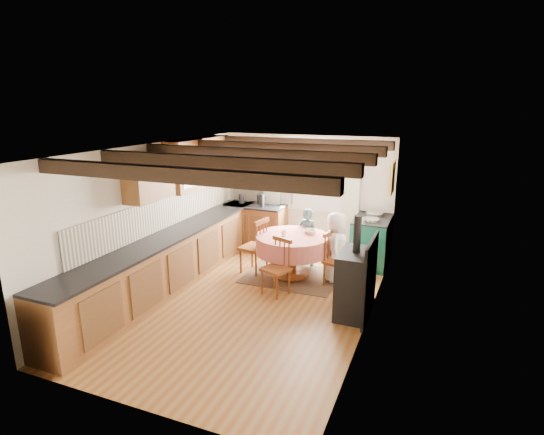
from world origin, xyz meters
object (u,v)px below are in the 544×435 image
at_px(chair_near, 276,267).
at_px(cast_iron_stove, 355,266).
at_px(cup, 284,233).
at_px(child_right, 336,247).
at_px(aga_range, 371,241).
at_px(dining_table, 292,256).
at_px(child_far, 307,237).
at_px(chair_left, 254,245).
at_px(chair_right, 337,260).

distance_m(chair_near, cast_iron_stove, 1.37).
relative_size(chair_near, cup, 9.15).
height_order(child_right, cup, child_right).
bearing_deg(aga_range, child_right, -114.17).
xyz_separation_m(aga_range, cast_iron_stove, (0.11, -2.15, 0.28)).
xyz_separation_m(dining_table, child_right, (0.75, 0.13, 0.23)).
distance_m(dining_table, child_far, 0.68).
bearing_deg(child_right, child_far, 40.79).
relative_size(chair_left, chair_right, 1.10).
distance_m(aga_range, child_far, 1.23).
bearing_deg(chair_right, chair_near, 148.45).
distance_m(child_far, cup, 0.81).
xyz_separation_m(chair_near, child_far, (0.09, 1.43, 0.10)).
distance_m(dining_table, chair_left, 0.73).
height_order(chair_left, chair_right, chair_left).
xyz_separation_m(aga_range, cup, (-1.33, -1.23, 0.35)).
height_order(chair_right, aga_range, aga_range).
bearing_deg(cup, dining_table, 34.31).
bearing_deg(child_far, cast_iron_stove, 136.89).
bearing_deg(child_far, chair_right, 146.43).
distance_m(child_far, child_right, 0.85).
distance_m(aga_range, cup, 1.85).
height_order(aga_range, cup, aga_range).
bearing_deg(child_far, aga_range, -145.89).
xyz_separation_m(child_right, cup, (-0.88, -0.22, 0.21)).
distance_m(cast_iron_stove, cup, 1.71).
relative_size(chair_left, aga_range, 1.01).
xyz_separation_m(cast_iron_stove, child_right, (-0.56, 1.14, -0.14)).
relative_size(aga_range, cast_iron_stove, 0.68).
xyz_separation_m(chair_near, child_right, (0.76, 0.91, 0.15)).
height_order(cast_iron_stove, cup, cast_iron_stove).
relative_size(chair_near, cast_iron_stove, 0.62).
distance_m(chair_right, cast_iron_stove, 1.09).
distance_m(dining_table, cup, 0.46).
bearing_deg(chair_right, cup, 109.32).
distance_m(chair_left, cup, 0.67).
bearing_deg(child_right, chair_left, 85.55).
distance_m(chair_near, child_far, 1.43).
bearing_deg(dining_table, aga_range, 43.50).
relative_size(cast_iron_stove, cup, 14.83).
relative_size(chair_right, cast_iron_stove, 0.62).
bearing_deg(chair_right, cast_iron_stove, -134.15).
relative_size(dining_table, cup, 12.61).
bearing_deg(cup, chair_left, 176.52).
xyz_separation_m(cast_iron_stove, child_far, (-1.23, 1.66, -0.19)).
bearing_deg(chair_right, child_right, 41.55).
relative_size(child_right, cup, 12.11).
relative_size(cast_iron_stove, child_far, 1.34).
height_order(child_far, child_right, child_right).
bearing_deg(chair_near, cup, 119.42).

